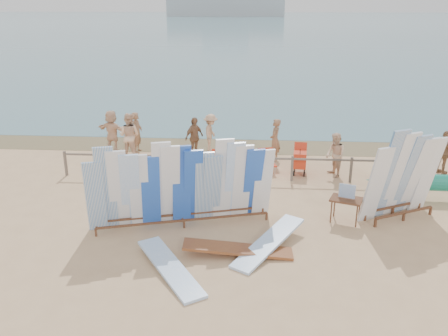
# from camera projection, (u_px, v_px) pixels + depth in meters

# --- Properties ---
(ground) EXTENTS (160.00, 160.00, 0.00)m
(ground) POSITION_uv_depth(u_px,v_px,m) (229.00, 216.00, 13.76)
(ground) COLOR tan
(ground) RESTS_ON ground
(ocean) EXTENTS (320.00, 240.00, 0.02)m
(ocean) POSITION_uv_depth(u_px,v_px,m) (256.00, 22.00, 134.10)
(ocean) COLOR slate
(ocean) RESTS_ON ground
(wet_sand_strip) EXTENTS (40.00, 2.60, 0.01)m
(wet_sand_strip) POSITION_uv_depth(u_px,v_px,m) (239.00, 145.00, 20.53)
(wet_sand_strip) COLOR brown
(wet_sand_strip) RESTS_ON ground
(distant_ship) EXTENTS (45.00, 8.00, 14.00)m
(distant_ship) POSITION_uv_depth(u_px,v_px,m) (226.00, 2.00, 182.00)
(distant_ship) COLOR #999EA3
(distant_ship) RESTS_ON ocean
(fence) EXTENTS (12.08, 0.08, 0.90)m
(fence) POSITION_uv_depth(u_px,v_px,m) (234.00, 162.00, 16.37)
(fence) COLOR #67594D
(fence) RESTS_ON ground
(main_surfboard_rack) EXTENTS (5.03, 1.92, 2.53)m
(main_surfboard_rack) POSITION_uv_depth(u_px,v_px,m) (182.00, 187.00, 12.86)
(main_surfboard_rack) COLOR brown
(main_surfboard_rack) RESTS_ON ground
(side_surfboard_rack) EXTENTS (2.41, 1.63, 2.76)m
(side_surfboard_rack) POSITION_uv_depth(u_px,v_px,m) (403.00, 178.00, 13.25)
(side_surfboard_rack) COLOR brown
(side_surfboard_rack) RESTS_ON ground
(vendor_table) EXTENTS (1.01, 0.86, 1.13)m
(vendor_table) POSITION_uv_depth(u_px,v_px,m) (345.00, 209.00, 13.30)
(vendor_table) COLOR brown
(vendor_table) RESTS_ON ground
(flat_board_a) EXTENTS (1.97, 2.55, 0.23)m
(flat_board_a) POSITION_uv_depth(u_px,v_px,m) (170.00, 272.00, 10.94)
(flat_board_a) COLOR #99C3F5
(flat_board_a) RESTS_ON ground
(flat_board_b) EXTENTS (1.92, 2.57, 0.39)m
(flat_board_b) POSITION_uv_depth(u_px,v_px,m) (269.00, 249.00, 11.95)
(flat_board_b) COLOR #99C3F5
(flat_board_b) RESTS_ON ground
(flat_board_c) EXTENTS (2.72, 0.67, 0.31)m
(flat_board_c) POSITION_uv_depth(u_px,v_px,m) (238.00, 255.00, 11.68)
(flat_board_c) COLOR brown
(flat_board_c) RESTS_ON ground
(beach_chair_left) EXTENTS (0.55, 0.57, 0.82)m
(beach_chair_left) POSITION_uv_depth(u_px,v_px,m) (218.00, 166.00, 17.16)
(beach_chair_left) COLOR red
(beach_chair_left) RESTS_ON ground
(beach_chair_right) EXTENTS (0.71, 0.72, 0.89)m
(beach_chair_right) POSITION_uv_depth(u_px,v_px,m) (267.00, 166.00, 17.11)
(beach_chair_right) COLOR red
(beach_chair_right) RESTS_ON ground
(stroller) EXTENTS (0.62, 0.84, 1.08)m
(stroller) POSITION_uv_depth(u_px,v_px,m) (300.00, 162.00, 17.03)
(stroller) COLOR red
(stroller) RESTS_ON ground
(beachgoer_7) EXTENTS (0.46, 0.67, 1.66)m
(beachgoer_7) POSITION_uv_depth(u_px,v_px,m) (275.00, 140.00, 18.27)
(beachgoer_7) COLOR #8C6042
(beachgoer_7) RESTS_ON ground
(beachgoer_3) EXTENTS (0.52, 1.05, 1.57)m
(beachgoer_3) POSITION_uv_depth(u_px,v_px,m) (211.00, 133.00, 19.41)
(beachgoer_3) COLOR tan
(beachgoer_3) RESTS_ON ground
(beachgoer_4) EXTENTS (0.89, 0.99, 1.60)m
(beachgoer_4) POSITION_uv_depth(u_px,v_px,m) (194.00, 137.00, 18.77)
(beachgoer_4) COLOR #8C6042
(beachgoer_4) RESTS_ON ground
(beachgoer_1) EXTENTS (0.36, 0.62, 1.66)m
(beachgoer_1) POSITION_uv_depth(u_px,v_px,m) (137.00, 132.00, 19.34)
(beachgoer_1) COLOR #8C6042
(beachgoer_1) RESTS_ON ground
(beachgoer_11) EXTENTS (1.67, 1.08, 1.72)m
(beachgoer_11) POSITION_uv_depth(u_px,v_px,m) (112.00, 131.00, 19.42)
(beachgoer_11) COLOR beige
(beachgoer_11) RESTS_ON ground
(beachgoer_8) EXTENTS (0.60, 0.84, 1.56)m
(beachgoer_8) POSITION_uv_depth(u_px,v_px,m) (335.00, 155.00, 16.65)
(beachgoer_8) COLOR beige
(beachgoer_8) RESTS_ON ground
(beachgoer_10) EXTENTS (0.85, 1.00, 1.59)m
(beachgoer_10) POSITION_uv_depth(u_px,v_px,m) (444.00, 153.00, 16.88)
(beachgoer_10) COLOR #8C6042
(beachgoer_10) RESTS_ON ground
(beachgoer_2) EXTENTS (0.95, 0.61, 1.81)m
(beachgoer_2) POSITION_uv_depth(u_px,v_px,m) (129.00, 136.00, 18.56)
(beachgoer_2) COLOR beige
(beachgoer_2) RESTS_ON ground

